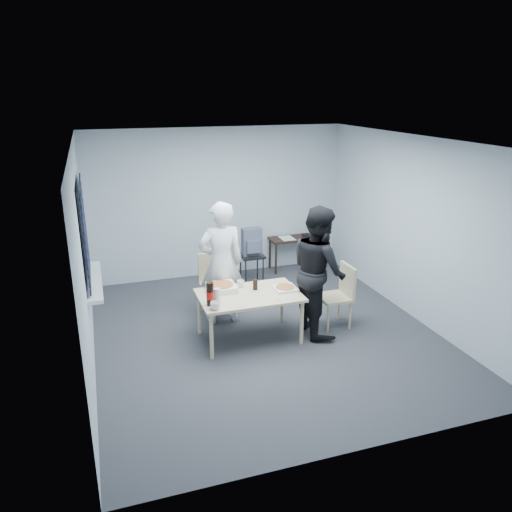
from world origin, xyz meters
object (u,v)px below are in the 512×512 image
object	(u,v)px
stool	(252,261)
backpack	(252,242)
mug_a	(215,306)
person_white	(221,264)
side_table	(294,242)
mug_b	(241,284)
person_black	(319,271)
soda_bottle	(210,294)
dining_table	(249,298)
chair_far	(214,279)
chair_right	(340,291)

from	to	relation	value
stool	backpack	xyz separation A→B (m)	(0.00, -0.01, 0.33)
mug_a	person_white	bearing A→B (deg)	70.92
side_table	mug_b	size ratio (longest dim) A/B	9.13
person_black	stool	bearing A→B (deg)	9.60
stool	soda_bottle	world-z (taller)	soda_bottle
mug_b	person_black	bearing A→B (deg)	-18.47
mug_b	dining_table	bearing A→B (deg)	-82.19
chair_far	backpack	distance (m)	1.23
person_black	mug_b	distance (m)	1.07
mug_a	stool	bearing A→B (deg)	61.87
dining_table	mug_b	distance (m)	0.29
chair_far	soda_bottle	distance (m)	1.27
dining_table	backpack	xyz separation A→B (m)	(0.63, 1.85, 0.18)
backpack	soda_bottle	xyz separation A→B (m)	(-1.20, -2.04, 0.03)
chair_far	backpack	size ratio (longest dim) A/B	1.94
person_black	soda_bottle	distance (m)	1.53
backpack	mug_a	size ratio (longest dim) A/B	3.72
stool	mug_b	bearing A→B (deg)	-112.75
chair_right	person_white	world-z (taller)	person_white
person_black	stool	size ratio (longest dim) A/B	3.29
dining_table	chair_far	world-z (taller)	chair_far
mug_b	soda_bottle	bearing A→B (deg)	-139.21
soda_bottle	dining_table	bearing A→B (deg)	17.91
chair_right	backpack	bearing A→B (deg)	110.65
person_white	mug_a	size ratio (longest dim) A/B	14.39
side_table	stool	bearing A→B (deg)	-153.47
stool	mug_a	distance (m)	2.50
person_white	person_black	xyz separation A→B (m)	(1.17, -0.68, 0.00)
chair_far	person_white	size ratio (longest dim) A/B	0.50
mug_a	backpack	bearing A→B (deg)	61.72
stool	chair_right	bearing A→B (deg)	-69.49
side_table	stool	size ratio (longest dim) A/B	1.70
mug_b	soda_bottle	distance (m)	0.70
mug_a	chair_far	bearing A→B (deg)	77.01
person_black	backpack	distance (m)	1.95
dining_table	mug_a	bearing A→B (deg)	-149.22
backpack	dining_table	bearing A→B (deg)	-121.91
side_table	backpack	world-z (taller)	backpack
side_table	person_white	bearing A→B (deg)	-136.42
mug_b	soda_bottle	size ratio (longest dim) A/B	0.33
person_black	mug_b	xyz separation A→B (m)	(-1.00, 0.33, -0.19)
chair_far	mug_b	size ratio (longest dim) A/B	8.90
soda_bottle	person_white	bearing A→B (deg)	66.37
dining_table	mug_b	world-z (taller)	mug_b
soda_bottle	chair_far	bearing A→B (deg)	74.41
person_black	mug_a	world-z (taller)	person_black
backpack	mug_a	bearing A→B (deg)	-131.37
person_black	chair_right	bearing A→B (deg)	-81.81
person_white	backpack	xyz separation A→B (m)	(0.84, 1.23, -0.13)
side_table	chair_far	bearing A→B (deg)	-143.91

